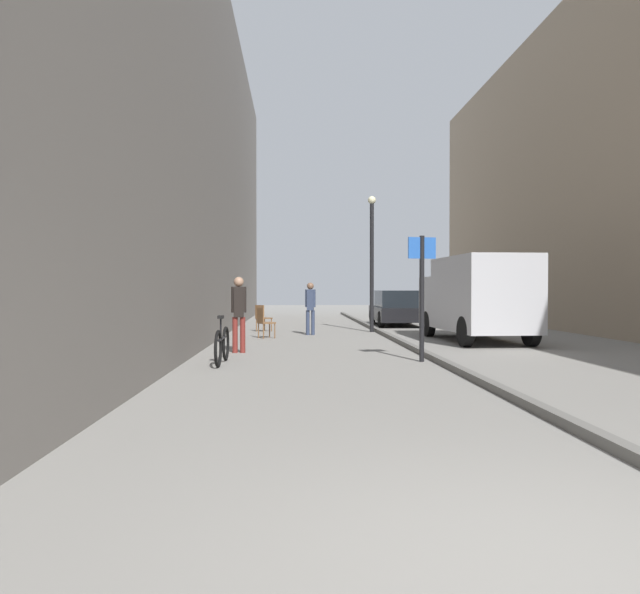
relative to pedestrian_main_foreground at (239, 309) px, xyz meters
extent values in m
plane|color=gray|center=(2.66, 1.30, -1.03)|extent=(80.00, 80.00, 0.00)
cube|color=slate|center=(-2.81, 1.30, 4.88)|extent=(3.74, 40.00, 11.82)
cube|color=#615F5B|center=(4.24, 1.30, -0.97)|extent=(0.16, 40.00, 0.12)
cylinder|color=maroon|center=(-0.09, -0.01, -0.61)|extent=(0.13, 0.13, 0.84)
cylinder|color=maroon|center=(0.09, 0.01, -0.61)|extent=(0.13, 0.13, 0.84)
cube|color=black|center=(0.00, 0.00, 0.17)|extent=(0.24, 0.21, 0.72)
cylinder|color=black|center=(-0.13, -0.01, 0.22)|extent=(0.10, 0.10, 0.61)
cylinder|color=black|center=(0.13, 0.01, 0.22)|extent=(0.10, 0.10, 0.61)
sphere|color=#9E755B|center=(0.00, 0.00, 0.64)|extent=(0.23, 0.23, 0.23)
cylinder|color=#2D3851|center=(1.76, 5.23, -0.63)|extent=(0.12, 0.12, 0.81)
cylinder|color=#2D3851|center=(1.93, 5.22, -0.63)|extent=(0.12, 0.12, 0.81)
cube|color=#2D3851|center=(1.84, 5.23, 0.12)|extent=(0.24, 0.21, 0.69)
cylinder|color=#2D3851|center=(1.72, 5.24, 0.17)|extent=(0.10, 0.10, 0.58)
cylinder|color=#2D3851|center=(1.96, 5.21, 0.17)|extent=(0.10, 0.10, 0.58)
sphere|color=brown|center=(1.84, 5.23, 0.57)|extent=(0.22, 0.22, 0.22)
cube|color=#B7B7BC|center=(6.58, 2.19, 0.34)|extent=(2.13, 3.61, 2.07)
cube|color=#B7B7BC|center=(6.46, 4.63, 0.08)|extent=(2.03, 1.46, 1.55)
cube|color=black|center=(6.44, 5.11, 0.43)|extent=(1.66, 0.12, 0.68)
cylinder|color=black|center=(5.58, 4.46, -0.63)|extent=(0.26, 0.81, 0.80)
cylinder|color=black|center=(7.35, 4.54, -0.63)|extent=(0.26, 0.81, 0.80)
cylinder|color=black|center=(5.74, 1.08, -0.63)|extent=(0.26, 0.81, 0.80)
cylinder|color=black|center=(7.51, 1.17, -0.63)|extent=(0.26, 0.81, 0.80)
cube|color=black|center=(5.56, 10.14, -0.54)|extent=(1.87, 4.23, 0.55)
cube|color=black|center=(5.56, 10.14, 0.08)|extent=(1.55, 2.54, 0.68)
cylinder|color=black|center=(4.76, 11.58, -0.71)|extent=(0.21, 0.64, 0.64)
cylinder|color=black|center=(6.40, 11.55, -0.71)|extent=(0.21, 0.64, 0.64)
cylinder|color=black|center=(4.72, 8.72, -0.71)|extent=(0.21, 0.64, 0.64)
cylinder|color=black|center=(6.35, 8.69, -0.71)|extent=(0.21, 0.64, 0.64)
cylinder|color=black|center=(3.93, -1.86, 0.27)|extent=(0.10, 0.10, 2.60)
cube|color=#2659B2|center=(3.93, -1.86, 1.32)|extent=(0.60, 0.13, 0.44)
cylinder|color=black|center=(4.03, 6.44, 1.22)|extent=(0.14, 0.14, 4.50)
sphere|color=beige|center=(4.03, 6.44, 3.59)|extent=(0.28, 0.28, 0.28)
torus|color=black|center=(-0.13, -1.51, -0.67)|extent=(0.08, 0.72, 0.72)
torus|color=black|center=(-0.15, -2.56, -0.67)|extent=(0.08, 0.72, 0.72)
cylinder|color=black|center=(-0.14, -2.03, -0.52)|extent=(0.07, 0.95, 0.05)
cylinder|color=black|center=(-0.15, -2.22, -0.30)|extent=(0.04, 0.04, 0.40)
cube|color=black|center=(-0.15, -2.22, -0.08)|extent=(0.11, 0.24, 0.06)
cylinder|color=brown|center=(0.24, 7.15, -0.81)|extent=(0.04, 0.04, 0.45)
cylinder|color=brown|center=(0.50, 6.88, -0.81)|extent=(0.04, 0.04, 0.45)
cylinder|color=brown|center=(-0.03, 6.89, -0.81)|extent=(0.04, 0.04, 0.45)
cylinder|color=brown|center=(0.23, 6.62, -0.81)|extent=(0.04, 0.04, 0.45)
cube|color=brown|center=(0.24, 6.89, -0.56)|extent=(0.62, 0.62, 0.04)
cube|color=brown|center=(0.09, 6.75, -0.32)|extent=(0.33, 0.34, 0.45)
cylinder|color=brown|center=(0.54, 4.31, -0.81)|extent=(0.04, 0.04, 0.45)
cylinder|color=brown|center=(0.72, 3.97, -0.81)|extent=(0.04, 0.04, 0.45)
cylinder|color=brown|center=(0.21, 4.13, -0.81)|extent=(0.04, 0.04, 0.45)
cylinder|color=brown|center=(0.38, 3.80, -0.81)|extent=(0.04, 0.04, 0.45)
cube|color=brown|center=(0.46, 4.05, -0.56)|extent=(0.59, 0.59, 0.04)
cube|color=brown|center=(0.29, 3.96, -0.32)|extent=(0.24, 0.41, 0.45)
camera|label=1|loc=(1.29, -13.60, 0.46)|focal=32.29mm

